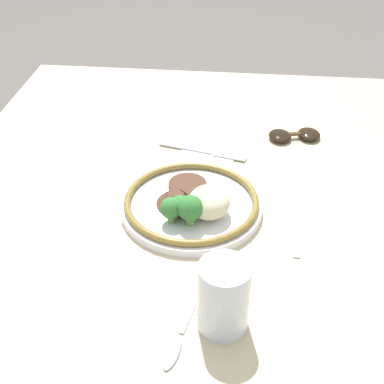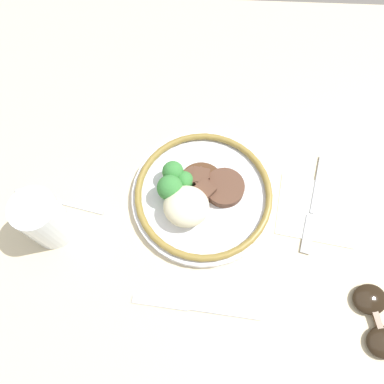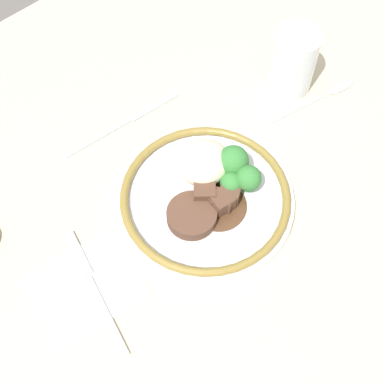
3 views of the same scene
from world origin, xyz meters
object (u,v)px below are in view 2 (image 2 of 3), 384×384
object	(u,v)px
knife	(192,308)
spoon	(40,197)
fork	(312,212)
juice_glass	(45,220)
plate	(200,194)
sunglasses	(377,320)

from	to	relation	value
knife	spoon	bearing A→B (deg)	-26.97
fork	knife	world-z (taller)	fork
juice_glass	spoon	bearing A→B (deg)	-56.80
juice_glass	knife	world-z (taller)	juice_glass
plate	fork	distance (m)	0.20
plate	sunglasses	xyz separation A→B (m)	(-0.28, 0.19, -0.01)
plate	juice_glass	distance (m)	0.26
fork	sunglasses	world-z (taller)	sunglasses
fork	spoon	distance (m)	0.48
juice_glass	spoon	xyz separation A→B (m)	(0.04, -0.06, -0.05)
plate	spoon	world-z (taller)	plate
plate	juice_glass	bearing A→B (deg)	15.43
juice_glass	knife	xyz separation A→B (m)	(-0.24, 0.12, -0.05)
knife	sunglasses	xyz separation A→B (m)	(-0.29, 0.01, 0.01)
spoon	plate	bearing A→B (deg)	-165.81
plate	juice_glass	world-z (taller)	juice_glass
juice_glass	fork	size ratio (longest dim) A/B	0.58
fork	spoon	xyz separation A→B (m)	(0.48, -0.01, -0.00)
juice_glass	knife	bearing A→B (deg)	153.70
fork	spoon	bearing A→B (deg)	-77.50
knife	sunglasses	distance (m)	0.29
sunglasses	knife	bearing A→B (deg)	-13.24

